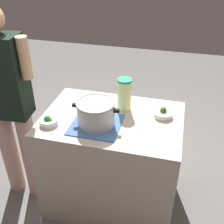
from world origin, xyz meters
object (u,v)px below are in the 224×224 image
object	(u,v)px
lemonade_pitcher	(124,95)
broccoli_bowl_center	(49,121)
person_cook	(9,104)
broccoli_bowl_front	(163,114)
cooking_pot	(96,113)

from	to	relation	value
lemonade_pitcher	broccoli_bowl_center	distance (m)	0.60
broccoli_bowl_center	person_cook	bearing A→B (deg)	-15.82
lemonade_pitcher	broccoli_bowl_front	bearing A→B (deg)	174.81
lemonade_pitcher	broccoli_bowl_front	world-z (taller)	lemonade_pitcher
person_cook	broccoli_bowl_front	bearing A→B (deg)	-170.37
broccoli_bowl_front	person_cook	bearing A→B (deg)	9.63
broccoli_bowl_center	broccoli_bowl_front	bearing A→B (deg)	-158.71
lemonade_pitcher	broccoli_bowl_front	distance (m)	0.33
lemonade_pitcher	person_cook	size ratio (longest dim) A/B	0.16
broccoli_bowl_front	lemonade_pitcher	bearing A→B (deg)	-5.19
cooking_pot	person_cook	xyz separation A→B (m)	(0.72, -0.03, -0.05)
broccoli_bowl_front	broccoli_bowl_center	bearing A→B (deg)	21.29
cooking_pot	broccoli_bowl_center	distance (m)	0.35
cooking_pot	lemonade_pitcher	world-z (taller)	lemonade_pitcher
broccoli_bowl_center	person_cook	size ratio (longest dim) A/B	0.08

